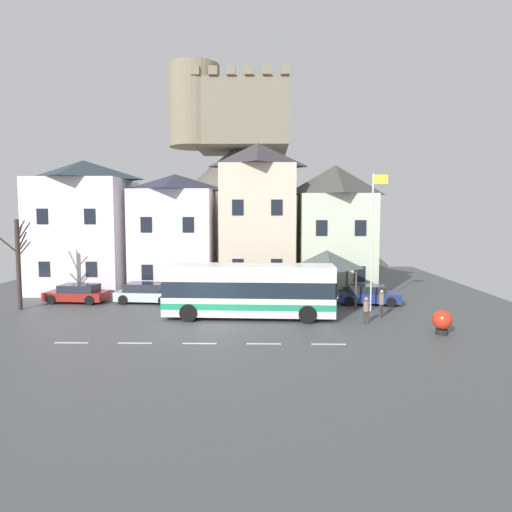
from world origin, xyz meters
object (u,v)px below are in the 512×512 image
pedestrian_00 (382,302)px  townhouse_02 (258,218)px  townhouse_01 (176,233)px  hilltop_castle (242,197)px  transit_bus (249,291)px  bus_shelter (327,260)px  parked_car_00 (368,295)px  parked_car_02 (147,293)px  townhouse_03 (335,229)px  flagpole (373,233)px  bare_tree_00 (19,261)px  public_bench (355,293)px  parked_car_01 (77,293)px  pedestrian_01 (366,308)px  townhouse_00 (85,226)px  harbour_buoy (442,321)px

pedestrian_00 → townhouse_02: bearing=128.7°
townhouse_01 → hilltop_castle: size_ratio=0.26×
transit_bus → bus_shelter: size_ratio=2.73×
parked_car_00 → bus_shelter: bearing=-171.0°
parked_car_02 → townhouse_03: bearing=24.8°
parked_car_00 → flagpole: (-0.23, -2.14, 4.20)m
townhouse_01 → bare_tree_00: (-8.55, -7.25, -1.48)m
bus_shelter → townhouse_03: bearing=76.2°
townhouse_03 → public_bench: townhouse_03 is taller
transit_bus → parked_car_01: bearing=161.2°
townhouse_01 → hilltop_castle: hilltop_castle is taller
pedestrian_00 → bare_tree_00: bearing=175.1°
parked_car_01 → townhouse_03: bearing=-160.4°
bus_shelter → townhouse_01: bearing=154.9°
parked_car_00 → transit_bus: bearing=-143.9°
bus_shelter → parked_car_01: bearing=178.9°
townhouse_01 → bus_shelter: size_ratio=2.51×
townhouse_01 → pedestrian_01: bearing=-40.8°
townhouse_03 → bus_shelter: size_ratio=2.69×
townhouse_01 → flagpole: size_ratio=1.07×
transit_bus → pedestrian_01: size_ratio=6.68×
parked_car_01 → flagpole: (19.48, -2.34, 4.21)m
hilltop_castle → pedestrian_01: hilltop_castle is taller
hilltop_castle → pedestrian_00: 33.92m
townhouse_00 → harbour_buoy: townhouse_00 is taller
parked_car_00 → bare_tree_00: bare_tree_00 is taller
hilltop_castle → flagpole: 31.42m
harbour_buoy → bare_tree_00: (-24.34, 5.77, 2.37)m
townhouse_01 → transit_bus: (6.03, -9.45, -2.97)m
townhouse_02 → pedestrian_01: townhouse_02 is taller
flagpole → parked_car_00: bearing=83.8°
townhouse_02 → transit_bus: size_ratio=1.16×
townhouse_00 → pedestrian_00: bearing=-24.5°
hilltop_castle → bus_shelter: 29.05m
parked_car_00 → harbour_buoy: 8.19m
townhouse_02 → townhouse_03: size_ratio=1.17×
parked_car_01 → harbour_buoy: (21.66, -8.16, 0.07)m
townhouse_03 → parked_car_02: bearing=-160.7°
transit_bus → flagpole: bearing=18.8°
townhouse_03 → pedestrian_01: bearing=-88.9°
townhouse_00 → parked_car_01: (1.33, -5.23, -4.48)m
townhouse_01 → transit_bus: size_ratio=0.92×
pedestrian_01 → transit_bus: bearing=168.4°
pedestrian_00 → harbour_buoy: size_ratio=1.32×
townhouse_02 → townhouse_01: bearing=-179.8°
townhouse_01 → transit_bus: 11.60m
parked_car_02 → pedestrian_00: (14.85, -4.36, 0.28)m
townhouse_01 → bare_tree_00: size_ratio=1.60×
pedestrian_01 → flagpole: (1.11, 3.57, 3.95)m
transit_bus → pedestrian_01: (6.46, -1.32, -0.69)m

